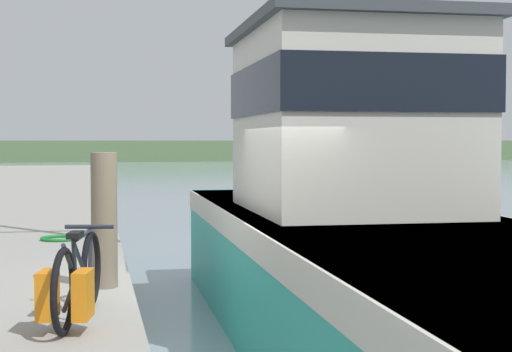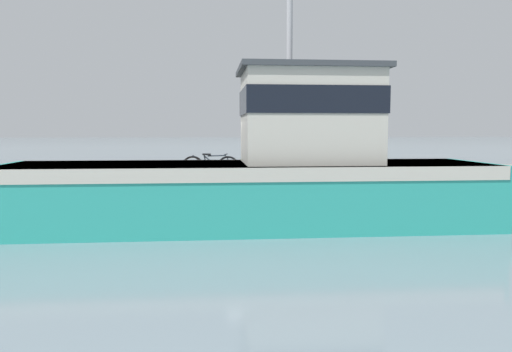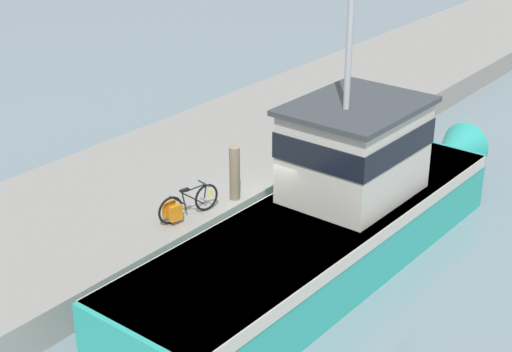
{
  "view_description": "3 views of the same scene",
  "coord_description": "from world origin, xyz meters",
  "views": [
    {
      "loc": [
        -1.23,
        -8.38,
        2.37
      ],
      "look_at": [
        0.3,
        -1.03,
        2.02
      ],
      "focal_mm": 55.0,
      "sensor_mm": 36.0,
      "label": 1
    },
    {
      "loc": [
        13.49,
        -1.9,
        2.28
      ],
      "look_at": [
        0.47,
        -0.44,
        1.08
      ],
      "focal_mm": 35.0,
      "sensor_mm": 36.0,
      "label": 2
    },
    {
      "loc": [
        10.23,
        -13.95,
        9.45
      ],
      "look_at": [
        -0.64,
        0.11,
        1.5
      ],
      "focal_mm": 55.0,
      "sensor_mm": 36.0,
      "label": 3
    }
  ],
  "objects": [
    {
      "name": "water_bottle_on_curb",
      "position": [
        -1.68,
        -0.44,
        0.94
      ],
      "size": [
        0.07,
        0.07,
        0.21
      ],
      "primitive_type": "cylinder",
      "color": "yellow",
      "rests_on": "dock_pier"
    },
    {
      "name": "bicycle_touring",
      "position": [
        -1.39,
        -1.76,
        1.19
      ],
      "size": [
        0.63,
        1.74,
        0.77
      ],
      "rotation": [
        0.0,
        0.0,
        -0.2
      ],
      "color": "black",
      "rests_on": "dock_pier"
    },
    {
      "name": "fishing_boat_main",
      "position": [
        1.79,
        -0.09,
        1.31
      ],
      "size": [
        3.21,
        13.54,
        10.9
      ],
      "rotation": [
        0.0,
        0.0,
        -0.02
      ],
      "color": "teal",
      "rests_on": "ground_plane"
    },
    {
      "name": "dock_pier",
      "position": [
        -3.75,
        0.0,
        0.42
      ],
      "size": [
        5.84,
        80.0,
        0.83
      ],
      "primitive_type": "cube",
      "color": "gray",
      "rests_on": "ground_plane"
    },
    {
      "name": "hose_coil",
      "position": [
        -1.73,
        3.93,
        0.86
      ],
      "size": [
        0.6,
        0.6,
        0.05
      ],
      "primitive_type": "torus",
      "color": "#197A2D",
      "rests_on": "dock_pier"
    },
    {
      "name": "mooring_post",
      "position": [
        -1.12,
        -0.15,
        1.54
      ],
      "size": [
        0.27,
        0.27,
        1.4
      ],
      "primitive_type": "cylinder",
      "color": "#756651",
      "rests_on": "dock_pier"
    },
    {
      "name": "ground_plane",
      "position": [
        0.0,
        0.0,
        0.0
      ],
      "size": [
        320.0,
        320.0,
        0.0
      ],
      "primitive_type": "plane",
      "color": "gray"
    }
  ]
}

